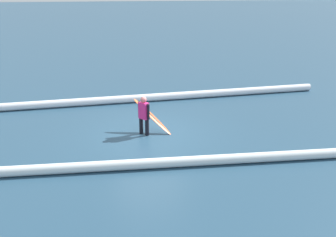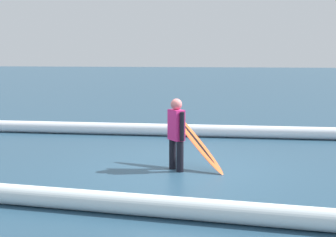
{
  "view_description": "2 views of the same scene",
  "coord_description": "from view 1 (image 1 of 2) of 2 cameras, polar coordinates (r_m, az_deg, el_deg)",
  "views": [
    {
      "loc": [
        1.42,
        12.86,
        5.17
      ],
      "look_at": [
        -0.39,
        1.87,
        1.18
      ],
      "focal_mm": 41.11,
      "sensor_mm": 36.0,
      "label": 1
    },
    {
      "loc": [
        -1.52,
        8.82,
        2.18
      ],
      "look_at": [
        -0.04,
        1.94,
        1.26
      ],
      "focal_mm": 49.61,
      "sensor_mm": 36.0,
      "label": 2
    }
  ],
  "objects": [
    {
      "name": "surfer",
      "position": [
        13.53,
        -3.6,
        0.7
      ],
      "size": [
        0.38,
        0.46,
        1.4
      ],
      "rotation": [
        0.0,
        0.0,
        2.3
      ],
      "color": "black",
      "rests_on": "ground_plane"
    },
    {
      "name": "wave_crest_foreground",
      "position": [
        17.36,
        -8.42,
        2.72
      ],
      "size": [
        19.74,
        1.65,
        0.34
      ],
      "primitive_type": "cylinder",
      "rotation": [
        0.0,
        1.57,
        0.07
      ],
      "color": "white",
      "rests_on": "ground_plane"
    },
    {
      "name": "ground_plane",
      "position": [
        13.93,
        -2.84,
        -2.12
      ],
      "size": [
        196.08,
        196.08,
        0.0
      ],
      "primitive_type": "plane",
      "color": "navy"
    },
    {
      "name": "surfboard",
      "position": [
        13.91,
        -2.36,
        0.31
      ],
      "size": [
        1.38,
        1.18,
        1.14
      ],
      "color": "#E55926",
      "rests_on": "ground_plane"
    },
    {
      "name": "wave_crest_midground",
      "position": [
        11.3,
        -2.89,
        -6.69
      ],
      "size": [
        14.28,
        0.84,
        0.31
      ],
      "primitive_type": "cylinder",
      "rotation": [
        0.0,
        1.57,
        -0.04
      ],
      "color": "silver",
      "rests_on": "ground_plane"
    }
  ]
}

